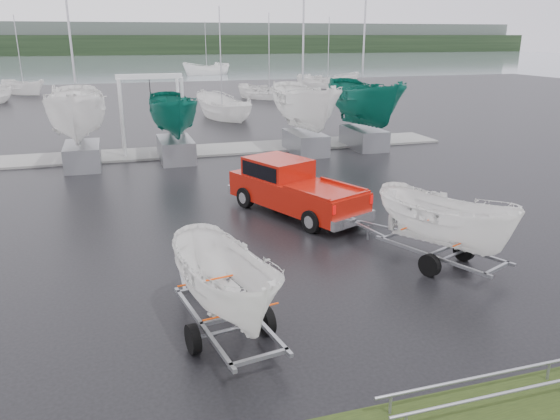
% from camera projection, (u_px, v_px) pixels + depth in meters
% --- Properties ---
extents(ground_plane, '(120.00, 120.00, 0.00)m').
position_uv_depth(ground_plane, '(227.00, 234.00, 17.26)').
color(ground_plane, black).
rests_on(ground_plane, ground).
extents(lake, '(300.00, 300.00, 0.00)m').
position_uv_depth(lake, '(123.00, 67.00, 108.23)').
color(lake, slate).
rests_on(lake, ground).
extents(dock, '(30.00, 3.00, 0.12)m').
position_uv_depth(dock, '(177.00, 152.00, 29.07)').
color(dock, gray).
rests_on(dock, ground).
extents(treeline, '(300.00, 8.00, 6.00)m').
position_uv_depth(treeline, '(115.00, 45.00, 170.98)').
color(treeline, black).
rests_on(treeline, ground).
extents(far_hill, '(300.00, 6.00, 10.00)m').
position_uv_depth(far_hill, '(114.00, 38.00, 177.65)').
color(far_hill, '#4C5651').
rests_on(far_hill, ground).
extents(pickup_truck, '(3.86, 5.78, 1.83)m').
position_uv_depth(pickup_truck, '(290.00, 186.00, 19.11)').
color(pickup_truck, '#9E1208').
rests_on(pickup_truck, ground).
extents(trailer_hitched, '(2.49, 3.77, 4.70)m').
position_uv_depth(trailer_hitched, '(449.00, 175.00, 14.09)').
color(trailer_hitched, gray).
rests_on(trailer_hitched, ground).
extents(trailer_parked, '(1.86, 3.74, 4.60)m').
position_uv_depth(trailer_parked, '(224.00, 224.00, 10.55)').
color(trailer_parked, gray).
rests_on(trailer_parked, ground).
extents(boat_hoist, '(3.30, 2.18, 4.12)m').
position_uv_depth(boat_hoist, '(151.00, 103.00, 27.94)').
color(boat_hoist, silver).
rests_on(boat_hoist, ground).
extents(keelboat_0, '(2.69, 3.20, 10.86)m').
position_uv_depth(keelboat_0, '(74.00, 75.00, 24.65)').
color(keelboat_0, gray).
rests_on(keelboat_0, ground).
extents(keelboat_1, '(2.23, 3.20, 7.02)m').
position_uv_depth(keelboat_1, '(172.00, 89.00, 26.30)').
color(keelboat_1, gray).
rests_on(keelboat_1, ground).
extents(keelboat_2, '(2.60, 3.20, 10.78)m').
position_uv_depth(keelboat_2, '(306.00, 73.00, 27.83)').
color(keelboat_2, gray).
rests_on(keelboat_2, ground).
extents(keelboat_3, '(2.69, 3.20, 10.87)m').
position_uv_depth(keelboat_3, '(367.00, 69.00, 29.05)').
color(keelboat_3, gray).
rests_on(keelboat_3, ground).
extents(mast_rack_2, '(7.00, 0.56, 0.06)m').
position_uv_depth(mast_rack_2, '(560.00, 370.00, 9.63)').
color(mast_rack_2, gray).
rests_on(mast_rack_2, ground).
extents(moored_boat_1, '(3.57, 3.58, 11.33)m').
position_uv_depth(moored_boat_1, '(24.00, 94.00, 58.18)').
color(moored_boat_1, white).
rests_on(moored_boat_1, ground).
extents(moored_boat_2, '(3.61, 3.60, 11.36)m').
position_uv_depth(moored_boat_2, '(269.00, 99.00, 53.56)').
color(moored_boat_2, white).
rests_on(moored_boat_2, ground).
extents(moored_boat_3, '(3.79, 3.75, 11.73)m').
position_uv_depth(moored_boat_3, '(327.00, 88.00, 64.94)').
color(moored_boat_3, white).
rests_on(moored_boat_3, ground).
extents(moored_boat_5, '(3.84, 3.79, 12.04)m').
position_uv_depth(moored_boat_5, '(207.00, 75.00, 86.08)').
color(moored_boat_5, white).
rests_on(moored_boat_5, ground).
extents(moored_boat_7, '(3.32, 3.38, 11.69)m').
position_uv_depth(moored_boat_7, '(223.00, 118.00, 41.37)').
color(moored_boat_7, white).
rests_on(moored_boat_7, ground).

